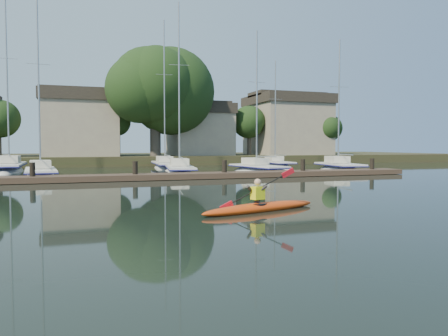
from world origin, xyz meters
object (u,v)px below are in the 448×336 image
object	(u,v)px
sailboat_4	(339,173)
sailboat_2	(180,176)
kayak	(261,206)
sailboat_6	(165,170)
sailboat_5	(9,174)
sailboat_3	(258,175)
sailboat_1	(41,180)
dock	(181,176)
sailboat_7	(276,169)

from	to	relation	value
sailboat_4	sailboat_2	bearing A→B (deg)	-174.62
kayak	sailboat_6	world-z (taller)	sailboat_6
sailboat_5	sailboat_6	distance (m)	13.50
sailboat_2	kayak	bearing A→B (deg)	-86.37
kayak	sailboat_5	size ratio (longest dim) A/B	0.29
sailboat_2	sailboat_3	distance (m)	6.38
sailboat_1	sailboat_3	bearing A→B (deg)	-4.33
sailboat_1	sailboat_3	distance (m)	16.33
sailboat_4	dock	bearing A→B (deg)	-154.63
sailboat_1	sailboat_7	xyz separation A→B (m)	(21.71, 7.97, 0.00)
sailboat_7	sailboat_2	bearing A→B (deg)	-144.89
sailboat_1	sailboat_2	world-z (taller)	sailboat_2
sailboat_5	sailboat_7	distance (m)	24.77
kayak	sailboat_1	bearing A→B (deg)	95.94
sailboat_2	sailboat_6	xyz separation A→B (m)	(0.45, 8.02, 0.00)
sailboat_4	sailboat_5	world-z (taller)	sailboat_5
sailboat_3	sailboat_4	world-z (taller)	sailboat_3
sailboat_2	sailboat_4	world-z (taller)	sailboat_2
sailboat_5	sailboat_6	xyz separation A→B (m)	(13.50, 0.36, 0.03)
sailboat_6	sailboat_3	bearing A→B (deg)	-51.62
kayak	sailboat_2	xyz separation A→B (m)	(1.84, 19.85, -0.37)
kayak	dock	xyz separation A→B (m)	(0.72, 14.56, 0.02)
sailboat_3	sailboat_6	bearing A→B (deg)	116.52
dock	sailboat_1	world-z (taller)	sailboat_1
dock	sailboat_1	xyz separation A→B (m)	(-8.87, 4.53, -0.39)
sailboat_2	sailboat_4	size ratio (longest dim) A/B	1.15
sailboat_2	sailboat_4	bearing A→B (deg)	5.36
sailboat_2	sailboat_7	size ratio (longest dim) A/B	1.21
sailboat_2	sailboat_5	bearing A→B (deg)	158.50
sailboat_3	sailboat_6	distance (m)	10.49
sailboat_2	sailboat_7	xyz separation A→B (m)	(11.72, 7.20, 0.00)
sailboat_7	kayak	bearing A→B (deg)	-113.08
sailboat_5	sailboat_6	world-z (taller)	sailboat_5
sailboat_6	sailboat_2	bearing A→B (deg)	-89.00
sailboat_6	kayak	bearing A→B (deg)	-90.48
kayak	sailboat_4	distance (m)	24.66
sailboat_4	sailboat_6	xyz separation A→B (m)	(-13.44, 8.89, 0.03)
sailboat_4	sailboat_6	world-z (taller)	sailboat_6
dock	sailboat_3	world-z (taller)	sailboat_3
dock	sailboat_6	world-z (taller)	sailboat_6
kayak	dock	size ratio (longest dim) A/B	0.14
sailboat_6	sailboat_7	xyz separation A→B (m)	(11.27, -0.82, -0.00)
kayak	sailboat_5	distance (m)	29.71
dock	sailboat_5	size ratio (longest dim) A/B	2.07
sailboat_2	sailboat_6	bearing A→B (deg)	95.71
sailboat_3	sailboat_5	world-z (taller)	sailboat_5
kayak	sailboat_5	xyz separation A→B (m)	(-11.20, 27.52, -0.39)
sailboat_3	sailboat_6	size ratio (longest dim) A/B	0.83
sailboat_1	sailboat_6	xyz separation A→B (m)	(10.44, 8.79, 0.00)
sailboat_1	sailboat_7	distance (m)	23.13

